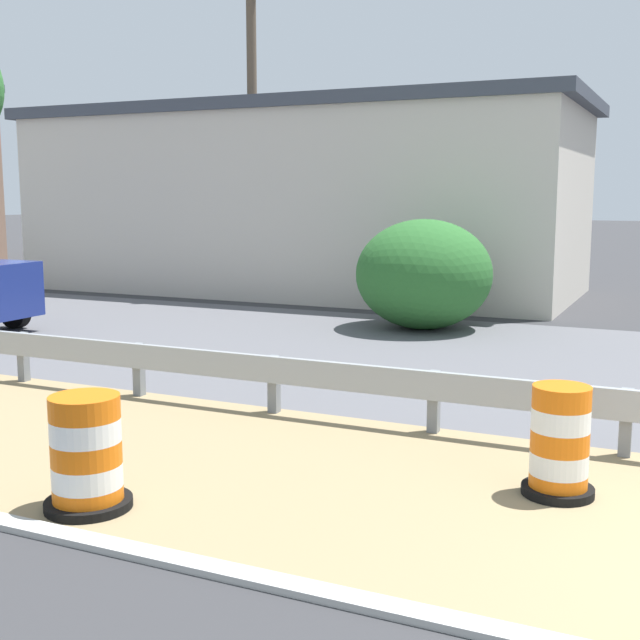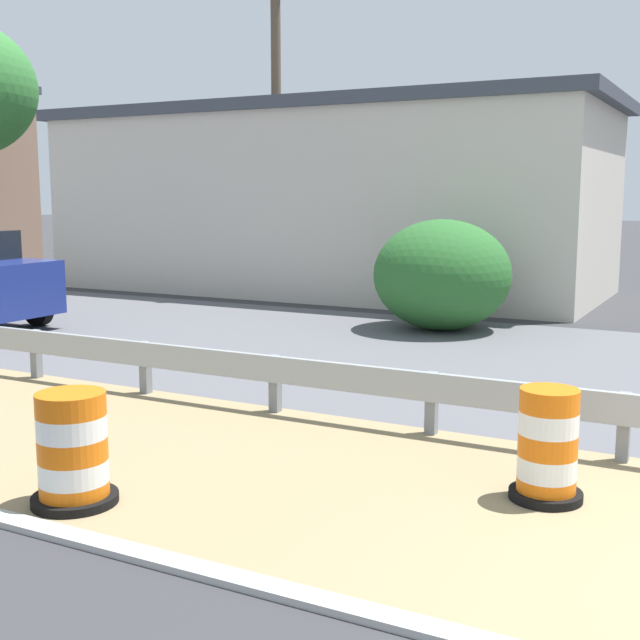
% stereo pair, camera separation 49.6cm
% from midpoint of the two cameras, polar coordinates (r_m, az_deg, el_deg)
% --- Properties ---
extents(traffic_barrel_nearest, '(0.63, 0.63, 0.99)m').
position_cam_midpoint_polar(traffic_barrel_nearest, '(7.50, 17.35, -8.64)').
color(traffic_barrel_nearest, orange).
rests_on(traffic_barrel_nearest, ground).
extents(traffic_barrel_close, '(0.74, 0.74, 0.98)m').
position_cam_midpoint_polar(traffic_barrel_close, '(7.31, -14.88, -9.01)').
color(traffic_barrel_close, orange).
rests_on(traffic_barrel_close, ground).
extents(roadside_shop_near, '(6.34, 15.07, 4.94)m').
position_cam_midpoint_polar(roadside_shop_near, '(22.73, 1.23, 8.37)').
color(roadside_shop_near, beige).
rests_on(roadside_shop_near, ground).
extents(utility_pole_near, '(0.24, 1.80, 7.89)m').
position_cam_midpoint_polar(utility_pole_near, '(20.71, -2.34, 12.82)').
color(utility_pole_near, brown).
rests_on(utility_pole_near, ground).
extents(bush_roadside, '(2.66, 2.66, 2.15)m').
position_cam_midpoint_polar(bush_roadside, '(16.15, 9.33, 3.11)').
color(bush_roadside, '#286028').
rests_on(bush_roadside, ground).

